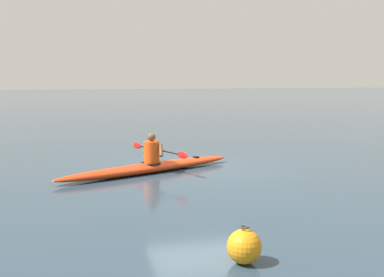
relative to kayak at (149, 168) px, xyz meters
The scene contains 4 objects.
ground_plane 1.34m from the kayak, behind, with size 160.00×160.00×0.00m, color #283D4C.
kayak is the anchor object (origin of this frame).
kayaker 0.45m from the kayak, 155.53° to the right, with size 1.04×2.22×0.75m.
mooring_buoy_red_near 6.17m from the kayak, 92.82° to the left, with size 0.46×0.46×0.50m.
Camera 1 is at (3.09, 11.97, 2.41)m, focal length 44.94 mm.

